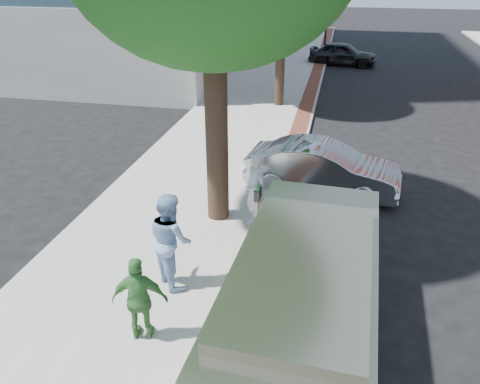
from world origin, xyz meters
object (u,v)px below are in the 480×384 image
(parking_meter, at_px, (258,203))
(bg_car, at_px, (343,54))
(person_green, at_px, (140,299))
(sedan_silver, at_px, (323,168))
(person_gray, at_px, (255,191))
(person_officer, at_px, (171,239))
(van, at_px, (305,291))

(parking_meter, height_order, bg_car, parking_meter)
(parking_meter, height_order, person_green, person_green)
(parking_meter, relative_size, sedan_silver, 0.35)
(person_gray, bearing_deg, person_officer, -65.36)
(van, bearing_deg, person_green, -164.96)
(parking_meter, bearing_deg, person_green, -113.23)
(person_green, xyz_separation_m, van, (2.61, 0.56, 0.17))
(bg_car, bearing_deg, person_gray, -177.35)
(sedan_silver, relative_size, bg_car, 1.04)
(sedan_silver, bearing_deg, van, -172.80)
(bg_car, xyz_separation_m, van, (-0.22, -23.59, 0.42))
(person_green, xyz_separation_m, sedan_silver, (2.60, 6.52, -0.24))
(person_green, bearing_deg, parking_meter, -124.29)
(person_officer, relative_size, sedan_silver, 0.46)
(bg_car, bearing_deg, van, -173.22)
(person_officer, bearing_deg, van, -155.38)
(parking_meter, distance_m, person_officer, 2.13)
(person_gray, distance_m, bg_car, 20.31)
(parking_meter, xyz_separation_m, bg_car, (1.47, 20.97, -0.52))
(parking_meter, distance_m, person_gray, 0.77)
(person_officer, xyz_separation_m, van, (2.63, -1.00, -0.01))
(person_gray, height_order, bg_car, person_gray)
(bg_car, relative_size, van, 0.72)
(sedan_silver, distance_m, van, 5.97)
(sedan_silver, height_order, van, van)
(person_officer, distance_m, bg_car, 22.77)
(sedan_silver, bearing_deg, parking_meter, 166.78)
(parking_meter, xyz_separation_m, van, (1.25, -2.61, -0.10))
(sedan_silver, bearing_deg, person_gray, 158.52)
(bg_car, bearing_deg, person_officer, -179.89)
(person_officer, height_order, sedan_silver, person_officer)
(person_gray, distance_m, person_green, 4.09)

